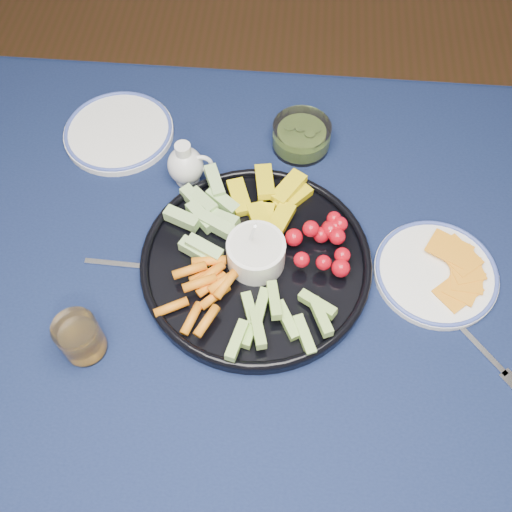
# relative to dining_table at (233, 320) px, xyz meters

# --- Properties ---
(dining_table) EXTENTS (1.67, 1.07, 0.75)m
(dining_table) POSITION_rel_dining_table_xyz_m (0.00, 0.00, 0.00)
(dining_table) COLOR #452E17
(dining_table) RESTS_ON ground
(crudite_platter) EXTENTS (0.38, 0.38, 0.12)m
(crudite_platter) POSITION_rel_dining_table_xyz_m (0.03, 0.06, 0.11)
(crudite_platter) COLOR black
(crudite_platter) RESTS_ON dining_table
(creamer_pitcher) EXTENTS (0.08, 0.06, 0.09)m
(creamer_pitcher) POSITION_rel_dining_table_xyz_m (-0.10, 0.23, 0.13)
(creamer_pitcher) COLOR white
(creamer_pitcher) RESTS_ON dining_table
(pickle_bowl) EXTENTS (0.11, 0.11, 0.05)m
(pickle_bowl) POSITION_rel_dining_table_xyz_m (0.10, 0.33, 0.11)
(pickle_bowl) COLOR white
(pickle_bowl) RESTS_ON dining_table
(cheese_plate) EXTENTS (0.20, 0.20, 0.02)m
(cheese_plate) POSITION_rel_dining_table_xyz_m (0.33, 0.07, 0.10)
(cheese_plate) COLOR white
(cheese_plate) RESTS_ON dining_table
(juice_tumbler) EXTENTS (0.07, 0.07, 0.08)m
(juice_tumbler) POSITION_rel_dining_table_xyz_m (-0.21, -0.11, 0.12)
(juice_tumbler) COLOR white
(juice_tumbler) RESTS_ON dining_table
(fork_left) EXTENTS (0.15, 0.02, 0.00)m
(fork_left) POSITION_rel_dining_table_xyz_m (-0.16, 0.04, 0.09)
(fork_left) COLOR silver
(fork_left) RESTS_ON dining_table
(fork_right) EXTENTS (0.11, 0.12, 0.00)m
(fork_right) POSITION_rel_dining_table_xyz_m (0.40, -0.07, 0.09)
(fork_right) COLOR silver
(fork_right) RESTS_ON dining_table
(side_plate_extra) EXTENTS (0.21, 0.21, 0.02)m
(side_plate_extra) POSITION_rel_dining_table_xyz_m (-0.25, 0.33, 0.10)
(side_plate_extra) COLOR white
(side_plate_extra) RESTS_ON dining_table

